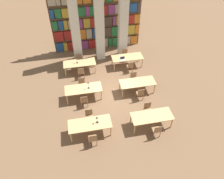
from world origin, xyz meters
name	(u,v)px	position (x,y,z in m)	size (l,w,h in m)	color
ground_plane	(111,95)	(0.00, 0.00, 0.00)	(40.00, 40.00, 0.00)	brown
bookshelf_bank	(97,16)	(0.00, 5.71, 2.70)	(6.81, 0.35, 5.50)	brown
pillar_left	(74,23)	(-1.69, 4.28, 3.00)	(0.62, 0.62, 6.00)	beige
pillar_center	(99,20)	(0.00, 4.28, 3.00)	(0.62, 0.62, 6.00)	beige
pillar_right	(123,18)	(1.69, 4.28, 3.00)	(0.62, 0.62, 6.00)	beige
reading_table_0	(90,125)	(-1.63, -2.67, 0.69)	(2.22, 0.92, 0.77)	tan
chair_0	(93,139)	(-1.59, -3.41, 0.49)	(0.42, 0.40, 0.89)	olive
chair_1	(89,116)	(-1.59, -1.92, 0.49)	(0.42, 0.40, 0.89)	olive
desk_lamp_0	(97,119)	(-1.25, -2.66, 1.05)	(0.14, 0.14, 0.42)	#232328
reading_table_1	(152,117)	(1.68, -2.78, 0.69)	(2.22, 0.92, 0.77)	tan
chair_2	(157,130)	(1.72, -3.53, 0.49)	(0.42, 0.40, 0.89)	olive
chair_3	(148,109)	(1.72, -2.04, 0.49)	(0.42, 0.40, 0.89)	olive
reading_table_2	(83,89)	(-1.70, 0.08, 0.69)	(2.22, 0.92, 0.77)	tan
chair_4	(84,100)	(-1.74, -0.67, 0.49)	(0.42, 0.40, 0.89)	olive
chair_5	(82,84)	(-1.74, 0.82, 0.49)	(0.42, 0.40, 0.89)	olive
desk_lamp_1	(88,84)	(-1.38, 0.04, 1.08)	(0.14, 0.14, 0.47)	#232328
reading_table_3	(137,83)	(1.68, 0.01, 0.69)	(2.22, 0.92, 0.77)	tan
chair_6	(140,93)	(1.66, -0.73, 0.49)	(0.42, 0.40, 0.89)	olive
chair_7	(134,78)	(1.66, 0.76, 0.49)	(0.42, 0.40, 0.89)	olive
reading_table_4	(80,64)	(-1.71, 2.77, 0.69)	(2.22, 0.92, 0.77)	tan
chair_8	(81,72)	(-1.68, 2.03, 0.49)	(0.42, 0.40, 0.89)	olive
chair_9	(79,60)	(-1.68, 3.52, 0.49)	(0.42, 0.40, 0.89)	olive
desk_lamp_2	(77,60)	(-1.86, 2.77, 1.04)	(0.14, 0.14, 0.41)	#232328
reading_table_5	(127,58)	(1.73, 2.80, 0.69)	(2.22, 0.92, 0.77)	tan
chair_10	(130,66)	(1.75, 2.06, 0.49)	(0.42, 0.40, 0.89)	olive
chair_11	(125,55)	(1.75, 3.55, 0.49)	(0.42, 0.40, 0.89)	olive
laptop	(123,59)	(1.31, 2.54, 0.81)	(0.32, 0.22, 0.21)	silver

